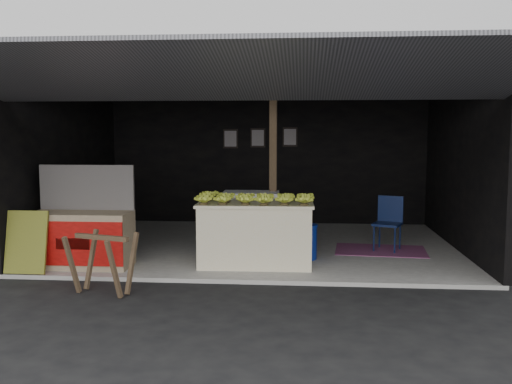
# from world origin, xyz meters

# --- Properties ---
(ground) EXTENTS (80.00, 80.00, 0.00)m
(ground) POSITION_xyz_m (0.00, 0.00, 0.00)
(ground) COLOR black
(ground) RESTS_ON ground
(concrete_slab) EXTENTS (7.00, 5.00, 0.06)m
(concrete_slab) POSITION_xyz_m (0.00, 2.50, 0.03)
(concrete_slab) COLOR gray
(concrete_slab) RESTS_ON ground
(shophouse) EXTENTS (7.40, 7.29, 3.02)m
(shophouse) POSITION_xyz_m (0.00, 2.82, 2.10)
(shophouse) COLOR black
(shophouse) RESTS_ON ground
(banana_table) EXTENTS (1.75, 1.10, 0.95)m
(banana_table) POSITION_xyz_m (0.09, 0.98, 0.54)
(banana_table) COLOR beige
(banana_table) RESTS_ON concrete_slab
(banana_pile) EXTENTS (1.62, 1.00, 0.19)m
(banana_pile) POSITION_xyz_m (0.09, 0.98, 1.11)
(banana_pile) COLOR yellow
(banana_pile) RESTS_ON banana_table
(white_crate) EXTENTS (0.93, 0.65, 1.02)m
(white_crate) POSITION_xyz_m (-0.06, 1.75, 0.57)
(white_crate) COLOR white
(white_crate) RESTS_ON concrete_slab
(neighbor_stall) EXTENTS (1.46, 0.67, 1.51)m
(neighbor_stall) POSITION_xyz_m (-2.48, 0.58, 0.52)
(neighbor_stall) COLOR #998466
(neighbor_stall) RESTS_ON concrete_slab
(green_signboard) EXTENTS (0.60, 0.24, 0.88)m
(green_signboard) POSITION_xyz_m (-3.11, 0.13, 0.51)
(green_signboard) COLOR black
(green_signboard) RESTS_ON concrete_slab
(sawhorse) EXTENTS (0.85, 0.85, 0.77)m
(sawhorse) POSITION_xyz_m (-1.73, -0.63, 0.49)
(sawhorse) COLOR brown
(sawhorse) RESTS_ON ground
(water_barrel) EXTENTS (0.35, 0.35, 0.52)m
(water_barrel) POSITION_xyz_m (0.85, 1.37, 0.32)
(water_barrel) COLOR navy
(water_barrel) RESTS_ON concrete_slab
(plastic_chair) EXTENTS (0.56, 0.56, 0.91)m
(plastic_chair) POSITION_xyz_m (2.26, 2.21, 0.60)
(plastic_chair) COLOR #0A1538
(plastic_chair) RESTS_ON concrete_slab
(magenta_rug) EXTENTS (1.59, 1.13, 0.01)m
(magenta_rug) POSITION_xyz_m (2.12, 2.11, 0.07)
(magenta_rug) COLOR #66164F
(magenta_rug) RESTS_ON concrete_slab
(picture_frames) EXTENTS (1.62, 0.04, 0.46)m
(picture_frames) POSITION_xyz_m (-0.17, 4.89, 1.93)
(picture_frames) COLOR black
(picture_frames) RESTS_ON shophouse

